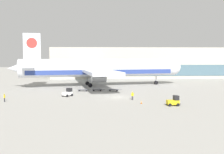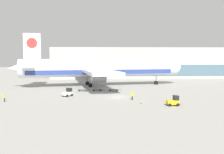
{
  "view_description": "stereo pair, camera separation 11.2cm",
  "coord_description": "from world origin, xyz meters",
  "px_view_note": "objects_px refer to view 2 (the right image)",
  "views": [
    {
      "loc": [
        -4.64,
        -58.59,
        9.34
      ],
      "look_at": [
        -1.3,
        11.01,
        4.0
      ],
      "focal_mm": 40.0,
      "sensor_mm": 36.0,
      "label": 1
    },
    {
      "loc": [
        -4.53,
        -58.59,
        9.34
      ],
      "look_at": [
        -1.3,
        11.01,
        4.0
      ],
      "focal_mm": 40.0,
      "sensor_mm": 36.0,
      "label": 2
    }
  ],
  "objects_px": {
    "ground_crew_near": "(4,97)",
    "ground_crew_far": "(132,95)",
    "baggage_tug_mid": "(174,101)",
    "baggage_dolly_second": "(97,89)",
    "baggage_dolly_lead": "(83,90)",
    "traffic_cone_near": "(141,102)",
    "baggage_tug_foreground": "(68,93)",
    "baggage_dolly_third": "(114,90)",
    "airplane_main": "(99,68)"
  },
  "relations": [
    {
      "from": "baggage_tug_mid",
      "to": "baggage_dolly_third",
      "type": "bearing_deg",
      "value": 112.43
    },
    {
      "from": "airplane_main",
      "to": "baggage_dolly_second",
      "type": "height_order",
      "value": "airplane_main"
    },
    {
      "from": "baggage_tug_foreground",
      "to": "baggage_dolly_third",
      "type": "relative_size",
      "value": 0.74
    },
    {
      "from": "airplane_main",
      "to": "baggage_tug_foreground",
      "type": "bearing_deg",
      "value": -119.06
    },
    {
      "from": "airplane_main",
      "to": "baggage_tug_mid",
      "type": "xyz_separation_m",
      "value": [
        14.85,
        -35.27,
        -4.96
      ]
    },
    {
      "from": "baggage_dolly_lead",
      "to": "ground_crew_near",
      "type": "bearing_deg",
      "value": -128.47
    },
    {
      "from": "airplane_main",
      "to": "baggage_dolly_third",
      "type": "distance_m",
      "value": 14.91
    },
    {
      "from": "baggage_tug_foreground",
      "to": "baggage_dolly_third",
      "type": "height_order",
      "value": "baggage_tug_foreground"
    },
    {
      "from": "airplane_main",
      "to": "baggage_tug_foreground",
      "type": "relative_size",
      "value": 20.61
    },
    {
      "from": "airplane_main",
      "to": "baggage_tug_foreground",
      "type": "distance_m",
      "value": 23.92
    },
    {
      "from": "airplane_main",
      "to": "ground_crew_far",
      "type": "xyz_separation_m",
      "value": [
        7.65,
        -28.25,
        -4.75
      ]
    },
    {
      "from": "baggage_tug_mid",
      "to": "baggage_dolly_second",
      "type": "bearing_deg",
      "value": 120.43
    },
    {
      "from": "baggage_tug_mid",
      "to": "traffic_cone_near",
      "type": "xyz_separation_m",
      "value": [
        -5.98,
        2.32,
        -0.55
      ]
    },
    {
      "from": "ground_crew_near",
      "to": "ground_crew_far",
      "type": "distance_m",
      "value": 27.6
    },
    {
      "from": "baggage_tug_mid",
      "to": "baggage_dolly_lead",
      "type": "height_order",
      "value": "baggage_tug_mid"
    },
    {
      "from": "baggage_tug_foreground",
      "to": "baggage_dolly_second",
      "type": "xyz_separation_m",
      "value": [
        7.05,
        9.8,
        -0.49
      ]
    },
    {
      "from": "baggage_tug_mid",
      "to": "airplane_main",
      "type": "bearing_deg",
      "value": 109.64
    },
    {
      "from": "ground_crew_near",
      "to": "ground_crew_far",
      "type": "relative_size",
      "value": 0.95
    },
    {
      "from": "baggage_dolly_lead",
      "to": "ground_crew_far",
      "type": "xyz_separation_m",
      "value": [
        12.02,
        -15.41,
        0.7
      ]
    },
    {
      "from": "baggage_tug_mid",
      "to": "baggage_dolly_third",
      "type": "relative_size",
      "value": 0.67
    },
    {
      "from": "traffic_cone_near",
      "to": "baggage_dolly_second",
      "type": "bearing_deg",
      "value": 114.19
    },
    {
      "from": "baggage_tug_foreground",
      "to": "baggage_tug_mid",
      "type": "relative_size",
      "value": 1.1
    },
    {
      "from": "baggage_tug_foreground",
      "to": "ground_crew_near",
      "type": "bearing_deg",
      "value": 157.7
    },
    {
      "from": "ground_crew_near",
      "to": "traffic_cone_near",
      "type": "xyz_separation_m",
      "value": [
        28.81,
        -3.69,
        -0.7
      ]
    },
    {
      "from": "baggage_dolly_third",
      "to": "ground_crew_near",
      "type": "distance_m",
      "value": 29.05
    },
    {
      "from": "ground_crew_near",
      "to": "baggage_dolly_lead",
      "type": "bearing_deg",
      "value": 131.08
    },
    {
      "from": "baggage_tug_mid",
      "to": "baggage_dolly_second",
      "type": "height_order",
      "value": "baggage_tug_mid"
    },
    {
      "from": "baggage_tug_mid",
      "to": "baggage_dolly_lead",
      "type": "xyz_separation_m",
      "value": [
        -19.22,
        22.43,
        -0.49
      ]
    },
    {
      "from": "baggage_dolly_second",
      "to": "ground_crew_far",
      "type": "height_order",
      "value": "ground_crew_far"
    },
    {
      "from": "airplane_main",
      "to": "baggage_dolly_lead",
      "type": "height_order",
      "value": "airplane_main"
    },
    {
      "from": "baggage_dolly_third",
      "to": "ground_crew_near",
      "type": "xyz_separation_m",
      "value": [
        -24.2,
        -16.06,
        0.64
      ]
    },
    {
      "from": "traffic_cone_near",
      "to": "baggage_tug_mid",
      "type": "bearing_deg",
      "value": -21.2
    },
    {
      "from": "ground_crew_near",
      "to": "airplane_main",
      "type": "bearing_deg",
      "value": 140.28
    },
    {
      "from": "baggage_tug_mid",
      "to": "baggage_dolly_third",
      "type": "height_order",
      "value": "baggage_tug_mid"
    },
    {
      "from": "baggage_dolly_third",
      "to": "ground_crew_near",
      "type": "relative_size",
      "value": 2.15
    },
    {
      "from": "traffic_cone_near",
      "to": "ground_crew_far",
      "type": "bearing_deg",
      "value": 104.6
    },
    {
      "from": "baggage_dolly_lead",
      "to": "baggage_dolly_third",
      "type": "bearing_deg",
      "value": 2.62
    },
    {
      "from": "baggage_dolly_third",
      "to": "traffic_cone_near",
      "type": "relative_size",
      "value": 5.58
    },
    {
      "from": "baggage_dolly_third",
      "to": "traffic_cone_near",
      "type": "distance_m",
      "value": 20.28
    },
    {
      "from": "baggage_dolly_lead",
      "to": "baggage_dolly_second",
      "type": "height_order",
      "value": "same"
    },
    {
      "from": "baggage_dolly_second",
      "to": "traffic_cone_near",
      "type": "height_order",
      "value": "traffic_cone_near"
    },
    {
      "from": "ground_crew_far",
      "to": "baggage_tug_mid",
      "type": "bearing_deg",
      "value": 143.6
    },
    {
      "from": "baggage_tug_foreground",
      "to": "airplane_main",
      "type": "bearing_deg",
      "value": 19.81
    },
    {
      "from": "baggage_tug_foreground",
      "to": "ground_crew_far",
      "type": "height_order",
      "value": "baggage_tug_foreground"
    },
    {
      "from": "baggage_dolly_second",
      "to": "ground_crew_near",
      "type": "distance_m",
      "value": 25.85
    },
    {
      "from": "baggage_dolly_second",
      "to": "ground_crew_far",
      "type": "xyz_separation_m",
      "value": [
        8.01,
        -15.85,
        0.7
      ]
    },
    {
      "from": "ground_crew_far",
      "to": "traffic_cone_near",
      "type": "bearing_deg",
      "value": 112.46
    },
    {
      "from": "baggage_dolly_lead",
      "to": "traffic_cone_near",
      "type": "height_order",
      "value": "traffic_cone_near"
    },
    {
      "from": "airplane_main",
      "to": "baggage_dolly_second",
      "type": "xyz_separation_m",
      "value": [
        -0.36,
        -12.4,
        -5.45
      ]
    },
    {
      "from": "baggage_tug_mid",
      "to": "ground_crew_far",
      "type": "xyz_separation_m",
      "value": [
        -7.2,
        7.02,
        0.22
      ]
    }
  ]
}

